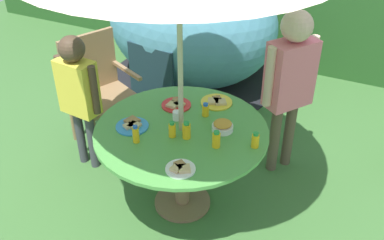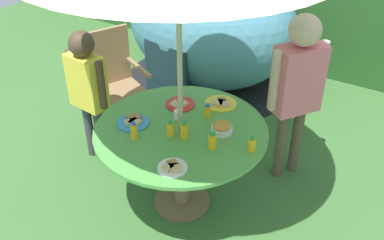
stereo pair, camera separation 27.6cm
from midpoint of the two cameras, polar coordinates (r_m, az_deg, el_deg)
ground_plane at (r=3.64m, az=-3.44°, el=-10.75°), size 10.00×10.00×0.02m
garden_table at (r=3.25m, az=-3.78°, el=-3.30°), size 1.25×1.25×0.72m
wooden_chair at (r=4.16m, az=-13.87°, el=4.40°), size 0.65×0.68×1.01m
dome_tent at (r=5.03m, az=-1.66°, el=12.26°), size 2.22×2.22×1.41m
child_in_pink_shirt at (r=3.53m, az=10.32°, el=5.77°), size 0.38×0.42×1.43m
child_in_yellow_shirt at (r=3.72m, az=-16.52°, el=3.99°), size 0.41×0.21×1.22m
snack_bowl at (r=3.13m, az=1.43°, el=-0.87°), size 0.15×0.15×0.08m
plate_center_front at (r=3.46m, az=0.89°, el=2.30°), size 0.25×0.25×0.03m
plate_near_left at (r=3.23m, az=-10.12°, el=-0.74°), size 0.24×0.24×0.03m
plate_mid_right at (r=2.81m, az=-4.32°, el=-6.30°), size 0.19×0.19×0.03m
plate_back_edge at (r=3.43m, az=-4.37°, el=1.94°), size 0.23×0.23×0.03m
juice_bottle_near_right at (r=3.29m, az=-0.66°, el=1.23°), size 0.05×0.05×0.11m
juice_bottle_far_left at (r=3.05m, az=-3.30°, el=-1.43°), size 0.06×0.06×0.13m
juice_bottle_far_right at (r=2.96m, az=0.48°, el=-2.60°), size 0.06×0.06×0.12m
juice_bottle_center_back at (r=2.98m, az=5.51°, el=-2.70°), size 0.05×0.05×0.11m
juice_bottle_mid_left at (r=3.05m, az=-9.81°, el=-1.91°), size 0.05×0.05×0.13m
juice_bottle_front_edge at (r=3.07m, az=-5.14°, el=-1.33°), size 0.05×0.05×0.12m
cup_near at (r=3.26m, az=-4.42°, el=0.51°), size 0.06×0.06×0.07m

